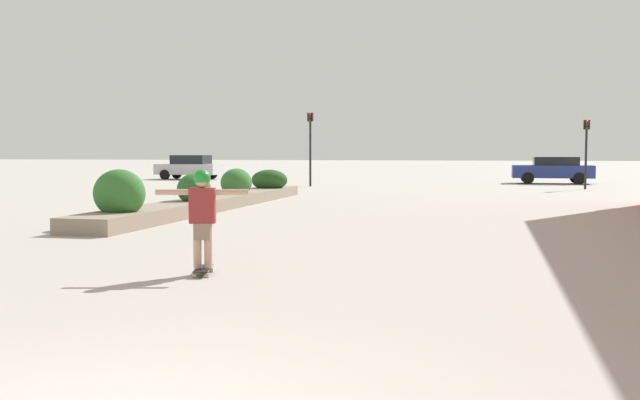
{
  "coord_description": "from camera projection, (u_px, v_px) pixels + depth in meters",
  "views": [
    {
      "loc": [
        2.3,
        -3.76,
        1.79
      ],
      "look_at": [
        -0.94,
        10.05,
        0.83
      ],
      "focal_mm": 40.0,
      "sensor_mm": 36.0,
      "label": 1
    }
  ],
  "objects": [
    {
      "name": "planter_box",
      "position": [
        214.0,
        196.0,
        22.48
      ],
      "size": [
        1.48,
        15.36,
        1.38
      ],
      "color": "gray",
      "rests_on": "ground_plane"
    },
    {
      "name": "skateboard",
      "position": [
        203.0,
        270.0,
        10.38
      ],
      "size": [
        0.36,
        0.7,
        0.1
      ],
      "rotation": [
        0.0,
        0.0,
        0.24
      ],
      "color": "black",
      "rests_on": "ground_plane"
    },
    {
      "name": "car_center_right",
      "position": [
        553.0,
        169.0,
        40.31
      ],
      "size": [
        4.4,
        1.95,
        1.51
      ],
      "rotation": [
        0.0,
        0.0,
        1.57
      ],
      "color": "navy",
      "rests_on": "ground_plane"
    },
    {
      "name": "car_center_left",
      "position": [
        189.0,
        167.0,
        46.75
      ],
      "size": [
        4.13,
        2.03,
        1.59
      ],
      "rotation": [
        0.0,
        0.0,
        1.57
      ],
      "color": "#BCBCC1",
      "rests_on": "ground_plane"
    },
    {
      "name": "skateboarder",
      "position": [
        202.0,
        208.0,
        10.32
      ],
      "size": [
        1.33,
        0.41,
        1.44
      ],
      "rotation": [
        0.0,
        0.0,
        0.24
      ],
      "color": "tan",
      "rests_on": "skateboard"
    },
    {
      "name": "traffic_light_right",
      "position": [
        586.0,
        142.0,
        34.14
      ],
      "size": [
        0.28,
        0.3,
        3.32
      ],
      "color": "black",
      "rests_on": "ground_plane"
    },
    {
      "name": "traffic_light_left",
      "position": [
        310.0,
        137.0,
        36.98
      ],
      "size": [
        0.28,
        0.3,
        3.83
      ],
      "color": "black",
      "rests_on": "ground_plane"
    }
  ]
}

